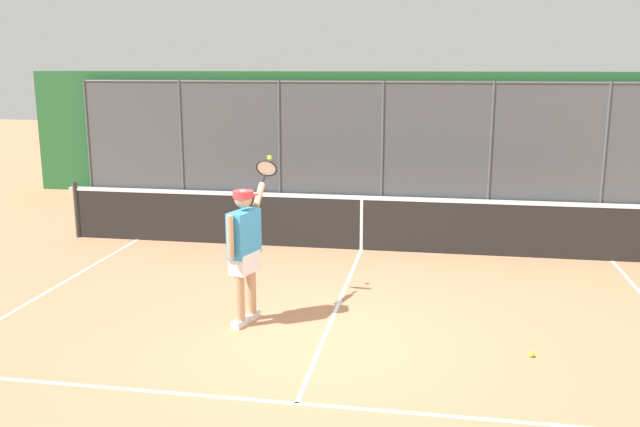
% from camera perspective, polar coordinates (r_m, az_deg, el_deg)
% --- Properties ---
extents(ground_plane, '(60.00, 60.00, 0.00)m').
position_cam_1_polar(ground_plane, '(8.28, 0.28, -10.55)').
color(ground_plane, '#B27551').
extents(court_line_markings, '(8.54, 10.42, 0.01)m').
position_cam_1_polar(court_line_markings, '(6.60, -2.54, -16.84)').
color(court_line_markings, white).
rests_on(court_line_markings, ground).
extents(fence_backdrop, '(18.03, 1.37, 3.07)m').
position_cam_1_polar(fence_backdrop, '(16.84, 5.46, 6.51)').
color(fence_backdrop, '#474C51').
rests_on(fence_backdrop, ground).
extents(tennis_net, '(10.97, 0.09, 1.07)m').
position_cam_1_polar(tennis_net, '(12.02, 3.51, -0.78)').
color(tennis_net, '#2D2D2D').
rests_on(tennis_net, ground).
extents(tennis_player, '(0.39, 1.43, 2.02)m').
position_cam_1_polar(tennis_player, '(8.54, -6.34, -2.68)').
color(tennis_player, silver).
rests_on(tennis_player, ground).
extents(tennis_ball_by_sideline, '(0.07, 0.07, 0.07)m').
position_cam_1_polar(tennis_ball_by_sideline, '(8.17, 17.30, -11.22)').
color(tennis_ball_by_sideline, '#CCDB33').
rests_on(tennis_ball_by_sideline, ground).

